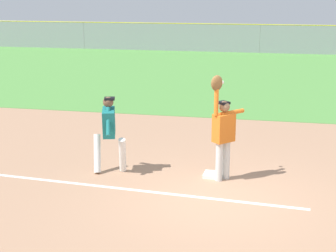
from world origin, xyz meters
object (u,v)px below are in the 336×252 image
Objects in this scene: first_base at (213,175)px; runner at (109,129)px; parked_car_black at (226,38)px; parked_car_silver at (321,39)px; fielder at (223,129)px; parked_car_blue at (136,36)px; baseball at (222,82)px.

first_base is 0.22× the size of runner.
parked_car_black is 1.03× the size of parked_car_silver.
parked_car_silver is (6.51, 25.97, -0.32)m from runner.
first_base is 0.17× the size of fielder.
runner reaches higher than parked_car_blue.
first_base is 25.22m from parked_car_black.
runner is at bearing -175.04° from first_base.
parked_car_silver is (12.80, 0.60, 0.00)m from parked_car_blue.
parked_car_silver is (4.11, 25.61, -1.38)m from baseball.
runner is 0.39× the size of parked_car_silver.
first_base is 0.08× the size of parked_car_black.
fielder reaches higher than first_base.
parked_car_blue is 6.45m from parked_car_black.
fielder is 25.37m from parked_car_black.
first_base is at bearing -77.69° from parked_car_blue.
parked_car_blue is 1.00× the size of parked_car_black.
parked_car_black is at bearing 94.77° from first_base.
parked_car_blue is 12.81m from parked_car_silver.
baseball reaches higher than parked_car_blue.
runner is 0.38× the size of parked_car_black.
first_base is 2.47m from runner.
runner is at bearing -102.95° from parked_car_silver.
fielder is 26.23m from parked_car_silver.
baseball is at bearing -33.39° from fielder.
parked_car_blue is (-8.69, 25.01, -1.38)m from baseball.
runner is at bearing -171.55° from baseball.
runner is 2.65m from baseball.
fielder is at bearing -14.41° from runner.
first_base is 2.03m from baseball.
fielder is at bearing -78.94° from parked_car_black.
parked_car_blue is at bearing 109.16° from baseball.
first_base is at bearing -130.81° from baseball.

